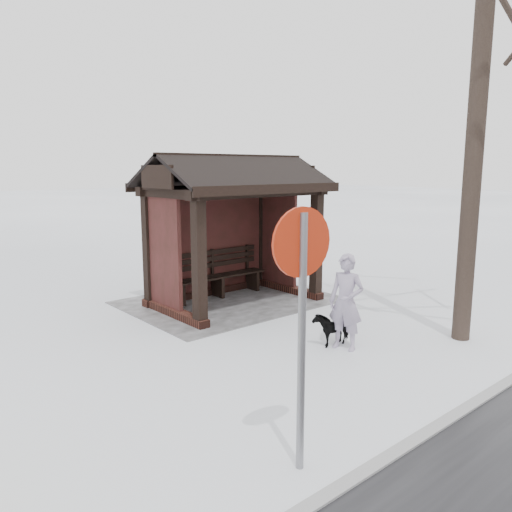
{
  "coord_description": "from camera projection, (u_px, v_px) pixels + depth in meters",
  "views": [
    {
      "loc": [
        6.29,
        8.06,
        2.82
      ],
      "look_at": [
        0.11,
        0.8,
        1.13
      ],
      "focal_mm": 35.0,
      "sensor_mm": 36.0,
      "label": 1
    }
  ],
  "objects": [
    {
      "name": "ground",
      "position": [
        235.0,
        303.0,
        10.55
      ],
      "size": [
        120.0,
        120.0,
        0.0
      ],
      "primitive_type": "plane",
      "color": "white",
      "rests_on": "ground"
    },
    {
      "name": "kerb",
      "position": [
        499.0,
        389.0,
        6.42
      ],
      "size": [
        120.0,
        0.15,
        0.06
      ],
      "primitive_type": "cube",
      "color": "gray",
      "rests_on": "ground"
    },
    {
      "name": "trampled_patch",
      "position": [
        230.0,
        301.0,
        10.7
      ],
      "size": [
        4.2,
        3.2,
        0.02
      ],
      "primitive_type": "cube",
      "color": "#95949A",
      "rests_on": "ground"
    },
    {
      "name": "bus_shelter",
      "position": [
        230.0,
        200.0,
        10.29
      ],
      "size": [
        3.6,
        2.4,
        3.09
      ],
      "color": "#331812",
      "rests_on": "ground"
    },
    {
      "name": "pedestrian",
      "position": [
        346.0,
        302.0,
        7.76
      ],
      "size": [
        0.51,
        0.64,
        1.52
      ],
      "primitive_type": "imported",
      "rotation": [
        0.0,
        0.0,
        1.88
      ],
      "color": "#9D90A9",
      "rests_on": "ground"
    },
    {
      "name": "dog",
      "position": [
        332.0,
        328.0,
        8.05
      ],
      "size": [
        0.66,
        0.33,
        0.55
      ],
      "primitive_type": "imported",
      "rotation": [
        0.0,
        0.0,
        1.52
      ],
      "color": "black",
      "rests_on": "ground"
    },
    {
      "name": "road_sign",
      "position": [
        301.0,
        286.0,
        4.46
      ],
      "size": [
        0.63,
        0.12,
        2.49
      ],
      "rotation": [
        0.0,
        0.0,
        -0.12
      ],
      "color": "gray",
      "rests_on": "ground"
    }
  ]
}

